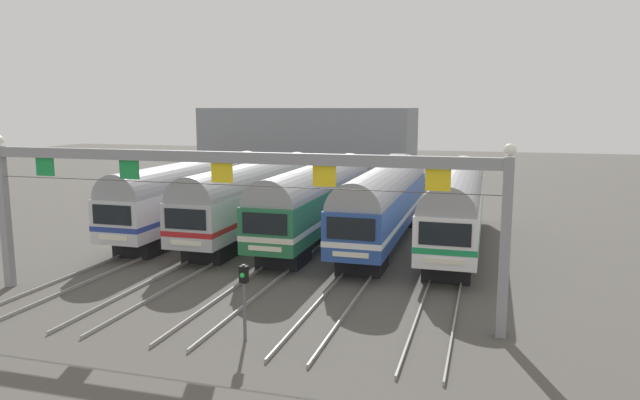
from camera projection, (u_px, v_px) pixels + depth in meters
The scene contains 10 objects.
ground_plane at pixel (318, 239), 36.99m from camera, with size 160.00×160.00×0.00m, color #4C4944.
track_bed at pixel (370, 198), 53.11m from camera, with size 18.45×70.00×0.15m.
commuter_train_silver at pixel (195, 191), 38.89m from camera, with size 2.88×18.06×4.77m.
commuter_train_stainless at pixel (255, 194), 37.73m from camera, with size 2.88×18.06×4.77m.
commuter_train_green at pixel (318, 197), 36.57m from camera, with size 2.88×18.06×4.77m.
commuter_train_blue at pixel (385, 200), 35.41m from camera, with size 2.88×18.06×5.05m.
commuter_train_white at pixel (456, 203), 34.24m from camera, with size 2.88×18.06×4.77m.
catenary_gantry at pixel (222, 182), 23.36m from camera, with size 22.18×0.44×6.97m.
yard_signal_mast at pixel (244, 288), 20.57m from camera, with size 0.28×0.35×2.77m.
maintenance_building at pixel (309, 142), 70.64m from camera, with size 24.81×10.00×8.15m, color gray.
Camera 1 is at (10.20, -34.69, 8.19)m, focal length 32.92 mm.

